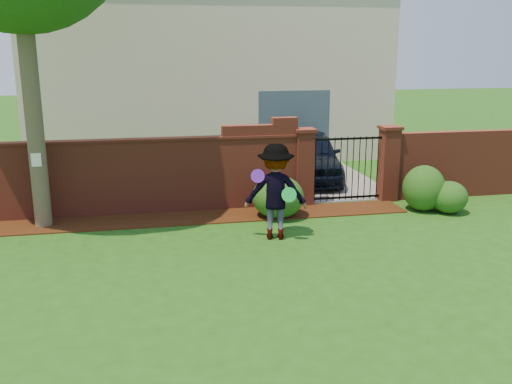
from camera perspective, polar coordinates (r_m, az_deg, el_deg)
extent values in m
cube|color=#1F5114|center=(9.92, -2.33, -8.09)|extent=(80.00, 80.00, 0.01)
cube|color=#331709|center=(12.96, -8.84, -2.71)|extent=(11.10, 1.08, 0.03)
cube|color=maroon|center=(13.40, -14.25, 1.28)|extent=(8.70, 0.25, 1.70)
cube|color=maroon|center=(13.48, 0.36, 6.12)|extent=(1.80, 0.25, 0.30)
cube|color=maroon|center=(13.58, 2.86, 7.14)|extent=(0.60, 0.25, 0.16)
cube|color=maroon|center=(13.24, -14.48, 4.99)|extent=(8.70, 0.31, 0.06)
cube|color=maroon|center=(15.60, 19.81, 2.67)|extent=(4.00, 0.25, 1.70)
cube|color=maroon|center=(13.90, 4.80, 2.35)|extent=(0.42, 0.42, 1.80)
cube|color=maroon|center=(13.74, 4.89, 6.18)|extent=(0.50, 0.50, 0.08)
cube|color=maroon|center=(14.66, 13.10, 2.64)|extent=(0.42, 0.42, 1.80)
cube|color=maroon|center=(14.51, 13.31, 6.28)|extent=(0.50, 0.50, 0.08)
cylinder|color=black|center=(14.00, 5.94, 2.19)|extent=(0.02, 0.02, 1.60)
cylinder|color=black|center=(14.05, 6.58, 2.21)|extent=(0.02, 0.02, 1.60)
cylinder|color=black|center=(14.10, 7.20, 2.24)|extent=(0.02, 0.02, 1.60)
cylinder|color=black|center=(14.15, 7.82, 2.26)|extent=(0.02, 0.02, 1.60)
cylinder|color=black|center=(14.20, 8.44, 2.29)|extent=(0.02, 0.02, 1.60)
cylinder|color=black|center=(14.26, 9.05, 2.31)|extent=(0.02, 0.02, 1.60)
cylinder|color=black|center=(14.31, 9.66, 2.33)|extent=(0.02, 0.02, 1.60)
cylinder|color=black|center=(14.37, 10.27, 2.35)|extent=(0.02, 0.02, 1.60)
cylinder|color=black|center=(14.43, 10.86, 2.38)|extent=(0.02, 0.02, 1.60)
cylinder|color=black|center=(14.49, 11.46, 2.40)|extent=(0.02, 0.02, 1.60)
cylinder|color=black|center=(14.56, 12.05, 2.42)|extent=(0.02, 0.02, 1.60)
cube|color=black|center=(14.42, 8.94, -0.53)|extent=(1.78, 0.03, 0.05)
cube|color=black|center=(14.12, 9.17, 5.29)|extent=(1.78, 0.03, 0.05)
cube|color=slate|center=(18.15, 4.59, 2.29)|extent=(3.20, 8.00, 0.01)
cube|color=beige|center=(21.21, -4.95, 12.18)|extent=(12.00, 6.00, 6.00)
cube|color=#384C5B|center=(18.94, 3.79, 6.48)|extent=(2.40, 0.12, 2.40)
imported|color=black|center=(16.50, 5.46, 3.53)|extent=(2.42, 4.37, 1.41)
cylinder|color=#4E402F|center=(12.65, -21.83, 12.09)|extent=(0.36, 0.36, 7.00)
cube|color=white|center=(12.67, -21.14, 3.01)|extent=(0.20, 0.01, 0.28)
ellipsoid|color=#154815|center=(12.89, 2.21, -0.49)|extent=(1.18, 1.18, 0.96)
ellipsoid|color=#154815|center=(13.98, 16.44, 0.37)|extent=(0.99, 0.99, 1.09)
ellipsoid|color=#154815|center=(14.00, 18.77, -0.50)|extent=(0.85, 0.85, 0.75)
imported|color=gray|center=(11.34, 1.95, -0.01)|extent=(1.38, 0.99, 1.94)
cylinder|color=#621FC4|center=(11.16, 0.18, 1.62)|extent=(0.28, 0.16, 0.27)
cylinder|color=green|center=(11.10, 3.33, -0.28)|extent=(0.30, 0.19, 0.30)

